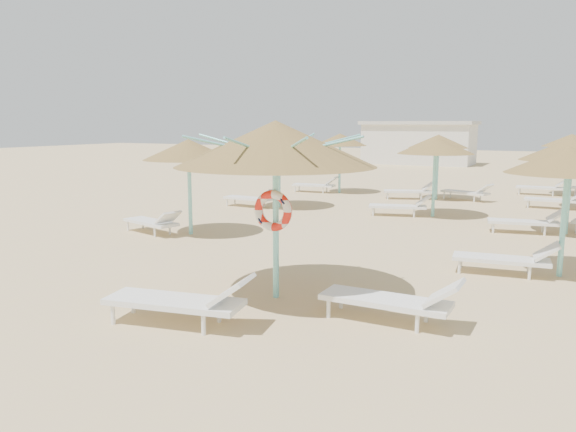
% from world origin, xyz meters
% --- Properties ---
extents(ground, '(120.00, 120.00, 0.00)m').
position_xyz_m(ground, '(0.00, 0.00, 0.00)').
color(ground, tan).
rests_on(ground, ground).
extents(main_palapa, '(3.51, 3.51, 3.15)m').
position_xyz_m(main_palapa, '(0.13, 0.36, 2.74)').
color(main_palapa, '#7FDCDA').
rests_on(main_palapa, ground).
extents(lounger_main_a, '(2.41, 1.10, 0.85)m').
position_xyz_m(lounger_main_a, '(-0.47, -1.55, 0.40)').
color(lounger_main_a, white).
rests_on(lounger_main_a, ground).
extents(lounger_main_b, '(2.19, 0.69, 0.79)m').
position_xyz_m(lounger_main_b, '(2.41, 0.04, 0.38)').
color(lounger_main_b, white).
rests_on(lounger_main_b, ground).
extents(palapa_field, '(19.42, 17.04, 2.71)m').
position_xyz_m(palapa_field, '(2.32, 10.55, 2.29)').
color(palapa_field, '#7FDCDA').
rests_on(palapa_field, ground).
extents(service_hut, '(8.40, 4.40, 3.25)m').
position_xyz_m(service_hut, '(-6.00, 35.00, 1.64)').
color(service_hut, silver).
rests_on(service_hut, ground).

